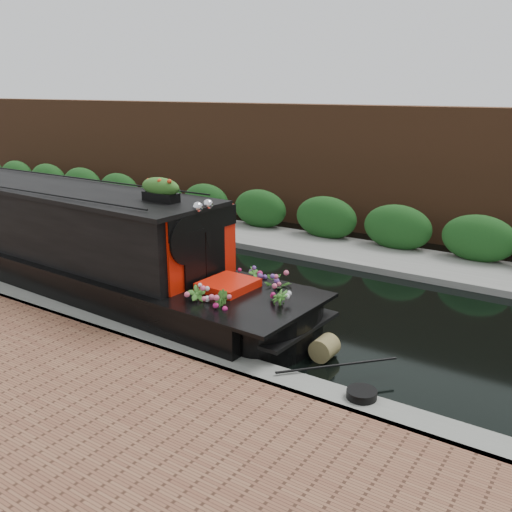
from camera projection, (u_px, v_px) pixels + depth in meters
The scene contains 8 objects.
ground at pixel (220, 287), 13.43m from camera, with size 80.00×80.00×0.00m, color black.
near_bank_coping at pixel (115, 336), 10.80m from camera, with size 40.00×0.60×0.50m, color slate.
far_bank_path at pixel (306, 248), 16.78m from camera, with size 40.00×2.40×0.34m, color gray.
far_hedge at pixel (321, 241), 17.50m from camera, with size 40.00×1.10×2.80m, color #1A4718.
far_brick_wall at pixel (350, 228), 19.17m from camera, with size 40.00×1.00×8.00m, color #55321D.
narrowboat at pixel (55, 247), 13.45m from camera, with size 13.19×2.82×3.10m.
rope_fender at pixel (325, 348), 9.84m from camera, with size 0.41×0.41×0.43m, color olive.
coiled_mooring_rope at pixel (362, 394), 8.17m from camera, with size 0.44×0.44×0.12m, color black.
Camera 1 is at (7.75, -10.06, 4.53)m, focal length 40.00 mm.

